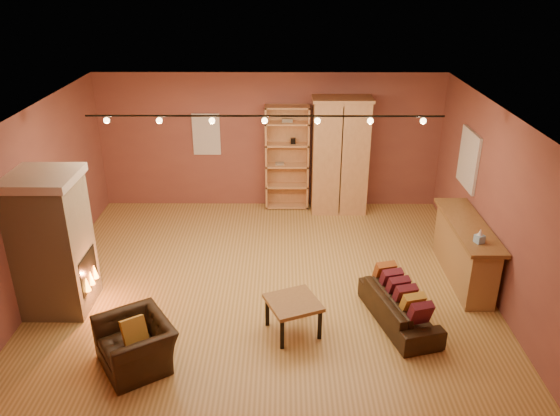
{
  "coord_description": "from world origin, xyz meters",
  "views": [
    {
      "loc": [
        0.27,
        -7.53,
        4.73
      ],
      "look_at": [
        0.22,
        0.2,
        1.26
      ],
      "focal_mm": 35.0,
      "sensor_mm": 36.0,
      "label": 1
    }
  ],
  "objects_px": {
    "coffee_table": "(293,306)",
    "armchair": "(135,337)",
    "loveseat": "(400,302)",
    "armoire": "(340,156)",
    "bar_counter": "(464,251)",
    "fireplace": "(53,243)",
    "bookcase": "(287,157)"
  },
  "relations": [
    {
      "from": "coffee_table",
      "to": "armchair",
      "type": "bearing_deg",
      "value": -161.1
    },
    {
      "from": "loveseat",
      "to": "armchair",
      "type": "bearing_deg",
      "value": 89.43
    },
    {
      "from": "armoire",
      "to": "loveseat",
      "type": "xyz_separation_m",
      "value": [
        0.52,
        -3.94,
        -0.86
      ]
    },
    {
      "from": "bar_counter",
      "to": "coffee_table",
      "type": "bearing_deg",
      "value": -152.36
    },
    {
      "from": "armchair",
      "to": "armoire",
      "type": "bearing_deg",
      "value": 114.86
    },
    {
      "from": "armoire",
      "to": "bar_counter",
      "type": "xyz_separation_m",
      "value": [
        1.78,
        -2.72,
        -0.69
      ]
    },
    {
      "from": "fireplace",
      "to": "bar_counter",
      "type": "xyz_separation_m",
      "value": [
        6.24,
        0.82,
        -0.56
      ]
    },
    {
      "from": "bookcase",
      "to": "bar_counter",
      "type": "height_order",
      "value": "bookcase"
    },
    {
      "from": "bar_counter",
      "to": "coffee_table",
      "type": "height_order",
      "value": "bar_counter"
    },
    {
      "from": "loveseat",
      "to": "armchair",
      "type": "xyz_separation_m",
      "value": [
        -3.54,
        -0.94,
        0.08
      ]
    },
    {
      "from": "armoire",
      "to": "bar_counter",
      "type": "relative_size",
      "value": 1.15
    },
    {
      "from": "bookcase",
      "to": "loveseat",
      "type": "relative_size",
      "value": 1.33
    },
    {
      "from": "armoire",
      "to": "bar_counter",
      "type": "bearing_deg",
      "value": -56.78
    },
    {
      "from": "loveseat",
      "to": "fireplace",
      "type": "bearing_deg",
      "value": 70.16
    },
    {
      "from": "bookcase",
      "to": "armoire",
      "type": "distance_m",
      "value": 1.09
    },
    {
      "from": "loveseat",
      "to": "coffee_table",
      "type": "relative_size",
      "value": 1.88
    },
    {
      "from": "bookcase",
      "to": "loveseat",
      "type": "bearing_deg",
      "value": -68.95
    },
    {
      "from": "bookcase",
      "to": "coffee_table",
      "type": "height_order",
      "value": "bookcase"
    },
    {
      "from": "bookcase",
      "to": "armoire",
      "type": "xyz_separation_m",
      "value": [
        1.07,
        -0.19,
        0.09
      ]
    },
    {
      "from": "armchair",
      "to": "coffee_table",
      "type": "distance_m",
      "value": 2.13
    },
    {
      "from": "armoire",
      "to": "bar_counter",
      "type": "height_order",
      "value": "armoire"
    },
    {
      "from": "armchair",
      "to": "bar_counter",
      "type": "bearing_deg",
      "value": 80.75
    },
    {
      "from": "loveseat",
      "to": "coffee_table",
      "type": "distance_m",
      "value": 1.55
    },
    {
      "from": "bookcase",
      "to": "loveseat",
      "type": "height_order",
      "value": "bookcase"
    },
    {
      "from": "fireplace",
      "to": "bookcase",
      "type": "height_order",
      "value": "bookcase"
    },
    {
      "from": "armoire",
      "to": "coffee_table",
      "type": "height_order",
      "value": "armoire"
    },
    {
      "from": "armoire",
      "to": "armchair",
      "type": "bearing_deg",
      "value": -121.77
    },
    {
      "from": "fireplace",
      "to": "armchair",
      "type": "bearing_deg",
      "value": -42.58
    },
    {
      "from": "bar_counter",
      "to": "armchair",
      "type": "distance_m",
      "value": 5.26
    },
    {
      "from": "fireplace",
      "to": "bookcase",
      "type": "distance_m",
      "value": 5.05
    },
    {
      "from": "bookcase",
      "to": "loveseat",
      "type": "distance_m",
      "value": 4.49
    },
    {
      "from": "fireplace",
      "to": "loveseat",
      "type": "xyz_separation_m",
      "value": [
        4.98,
        -0.39,
        -0.72
      ]
    }
  ]
}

